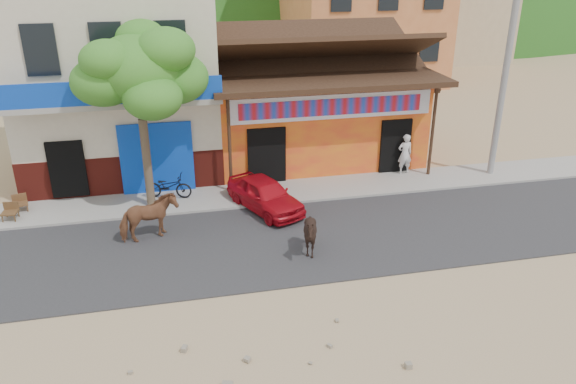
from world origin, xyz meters
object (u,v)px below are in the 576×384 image
cow_tan (149,218)px  cafe_chair_left (19,197)px  utility_pole (506,69)px  scooter (168,186)px  red_car (265,194)px  cafe_chair_right (8,205)px  pedestrian (405,154)px  tree (142,119)px  cow_dark (310,235)px

cow_tan → cafe_chair_left: cow_tan is taller
utility_pole → scooter: utility_pole is taller
cow_tan → cafe_chair_left: 5.05m
utility_pole → red_car: utility_pole is taller
cow_tan → cafe_chair_right: 4.89m
pedestrian → cafe_chair_left: size_ratio=1.59×
tree → scooter: (0.60, 0.49, -2.57)m
utility_pole → cow_tan: (-12.82, -2.54, -3.36)m
cafe_chair_left → cafe_chair_right: 0.67m
tree → scooter: bearing=39.3°
red_car → cafe_chair_right: red_car is taller
scooter → cow_tan: bearing=-176.4°
scooter → pedestrian: (8.91, 0.41, 0.35)m
cow_tan → pedestrian: size_ratio=1.08×
tree → cafe_chair_left: bearing=173.7°
red_car → cafe_chair_left: size_ratio=3.29×
utility_pole → pedestrian: bearing=168.0°
red_car → cow_dark: bearing=-101.7°
tree → cow_dark: 6.63m
red_car → pedestrian: 6.09m
pedestrian → cafe_chair_left: (-13.72, -0.43, -0.29)m
tree → cow_dark: (4.45, -4.26, -2.45)m
utility_pole → cow_tan: size_ratio=4.72×
cow_dark → cafe_chair_right: cow_dark is taller
scooter → cafe_chair_right: cafe_chair_right is taller
tree → pedestrian: size_ratio=3.84×
tree → scooter: 2.69m
utility_pole → scooter: bearing=178.6°
tree → cafe_chair_left: tree is taller
pedestrian → utility_pole: bearing=166.7°
tree → scooter: size_ratio=3.69×
utility_pole → cafe_chair_right: bearing=-178.8°
cow_dark → pedestrian: (5.06, 5.16, 0.23)m
cafe_chair_left → cafe_chair_right: bearing=-120.9°
tree → cow_tan: tree is taller
red_car → cafe_chair_left: bearing=145.2°
tree → utility_pole: bearing=0.9°
cafe_chair_right → cow_tan: bearing=-20.6°
cow_dark → tree: bearing=-167.2°
utility_pole → pedestrian: 4.66m
cafe_chair_right → tree: bearing=8.0°
red_car → cafe_chair_right: 8.18m
tree → cow_dark: bearing=-43.7°
red_car → cafe_chair_right: size_ratio=3.26×
utility_pole → cafe_chair_right: size_ratio=8.03×
cow_tan → cow_dark: bearing=-132.7°
cow_tan → red_car: bearing=-90.1°
utility_pole → cow_dark: (-8.35, -4.46, -3.45)m
cafe_chair_left → tree: bearing=-21.0°
red_car → utility_pole: bearing=-16.5°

